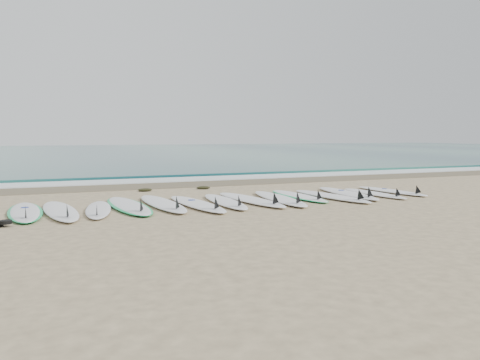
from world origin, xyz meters
name	(u,v)px	position (x,y,z in m)	size (l,w,h in m)	color
ground	(237,202)	(0.00, 0.00, 0.00)	(120.00, 120.00, 0.00)	tan
ocean	(101,152)	(0.00, 32.50, 0.01)	(120.00, 55.00, 0.03)	#24635F
wet_sand_band	(188,184)	(0.00, 4.10, 0.01)	(120.00, 1.80, 0.01)	brown
foam_band	(177,180)	(0.00, 5.50, 0.02)	(120.00, 1.40, 0.04)	silver
wave_crest	(167,175)	(0.00, 7.00, 0.05)	(120.00, 1.00, 0.10)	#24635F
surfboard_0	(25,212)	(-4.37, 0.04, 0.05)	(0.80, 2.66, 0.33)	white
surfboard_1	(61,211)	(-3.73, -0.16, 0.06)	(0.87, 2.83, 0.36)	white
surfboard_2	(98,209)	(-3.03, -0.21, 0.05)	(0.75, 2.38, 0.30)	white
surfboard_3	(129,205)	(-2.39, 0.07, 0.05)	(0.92, 2.91, 0.36)	white
surfboard_4	(163,203)	(-1.68, 0.05, 0.06)	(0.78, 2.90, 0.37)	white
surfboard_5	(198,204)	(-1.00, -0.26, 0.06)	(0.86, 2.81, 0.35)	white
surfboard_6	(226,201)	(-0.32, -0.13, 0.06)	(0.62, 2.61, 0.33)	white
surfboard_7	(252,199)	(0.32, -0.09, 0.06)	(0.95, 2.87, 0.36)	white
surfboard_8	(280,198)	(1.01, -0.16, 0.06)	(0.77, 2.85, 0.36)	white
surfboard_9	(299,196)	(1.68, 0.16, 0.05)	(0.67, 2.48, 0.31)	white
surfboard_10	(333,196)	(2.37, -0.24, 0.06)	(0.93, 2.75, 0.34)	white
surfboard_11	(348,193)	(3.04, 0.07, 0.06)	(0.78, 2.79, 0.35)	white
surfboard_12	(375,193)	(3.69, -0.15, 0.05)	(0.59, 2.31, 0.29)	white
surfboard_13	(393,191)	(4.43, 0.08, 0.05)	(0.76, 2.40, 0.30)	white
seaweed_near	(145,190)	(-1.55, 2.86, 0.04)	(0.39, 0.30, 0.08)	black
seaweed_far	(203,188)	(0.07, 2.78, 0.04)	(0.39, 0.30, 0.08)	black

